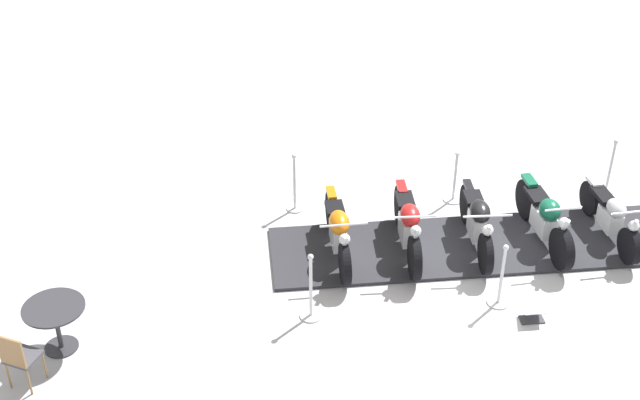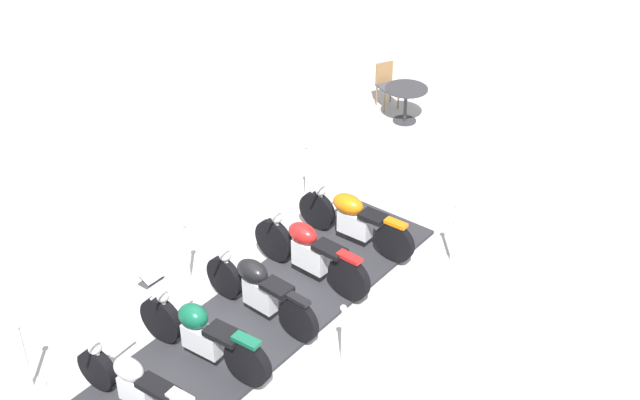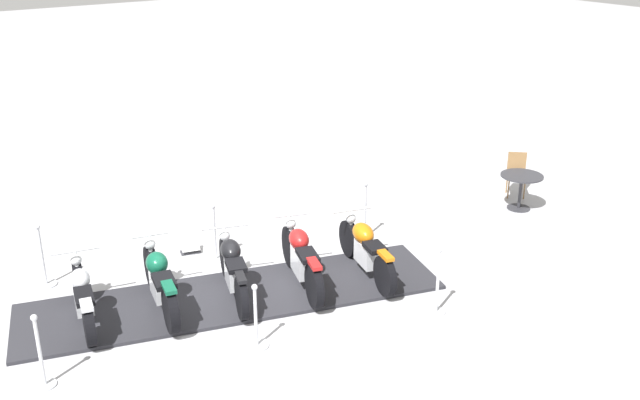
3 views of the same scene
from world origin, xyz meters
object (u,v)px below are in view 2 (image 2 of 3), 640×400
at_px(stanchion_right_rear, 28,369).
at_px(cafe_table, 406,96).
at_px(stanchion_right_front, 306,183).
at_px(motorcycle_black, 258,288).
at_px(motorcycle_chrome, 136,385).
at_px(motorcycle_maroon, 309,251).
at_px(motorcycle_copper, 353,218).
at_px(stanchion_left_front, 453,241).
at_px(stanchion_left_mid, 343,346).
at_px(motorcycle_forest, 201,333).
at_px(info_placard, 151,277).
at_px(stanchion_right_mid, 188,263).
at_px(cafe_chair_near_table, 386,82).

height_order(stanchion_right_rear, cafe_table, stanchion_right_rear).
distance_m(stanchion_right_front, cafe_table, 3.67).
height_order(motorcycle_black, motorcycle_chrome, motorcycle_black).
xyz_separation_m(motorcycle_maroon, stanchion_right_rear, (-2.52, -3.50, -0.20)).
distance_m(motorcycle_copper, stanchion_left_front, 1.63).
height_order(motorcycle_copper, cafe_table, motorcycle_copper).
height_order(stanchion_left_mid, cafe_table, stanchion_left_mid).
height_order(motorcycle_black, stanchion_right_rear, stanchion_right_rear).
bearing_deg(motorcycle_forest, stanchion_right_front, -74.15).
height_order(motorcycle_chrome, stanchion_right_rear, stanchion_right_rear).
bearing_deg(info_placard, motorcycle_forest, -111.99).
bearing_deg(info_placard, motorcycle_maroon, -50.89).
height_order(motorcycle_copper, stanchion_left_front, stanchion_left_front).
relative_size(motorcycle_maroon, stanchion_right_mid, 1.96).
distance_m(stanchion_right_mid, cafe_table, 6.56).
distance_m(stanchion_left_front, stanchion_right_front, 2.96).
distance_m(stanchion_right_rear, cafe_table, 9.46).
relative_size(stanchion_right_mid, cafe_chair_near_table, 1.15).
bearing_deg(info_placard, stanchion_left_front, -45.99).
height_order(stanchion_right_rear, stanchion_left_front, stanchion_left_front).
bearing_deg(stanchion_left_mid, cafe_table, 100.36).
bearing_deg(motorcycle_copper, motorcycle_maroon, 89.23).
xyz_separation_m(motorcycle_black, stanchion_right_mid, (-1.38, 0.40, -0.21)).
bearing_deg(motorcycle_maroon, stanchion_right_rear, 72.48).
bearing_deg(stanchion_right_rear, info_placard, 84.04).
height_order(motorcycle_maroon, stanchion_left_mid, motorcycle_maroon).
xyz_separation_m(cafe_table, cafe_chair_near_table, (-0.60, 0.56, -0.03)).
bearing_deg(stanchion_left_front, cafe_table, 115.68).
xyz_separation_m(motorcycle_maroon, motorcycle_black, (-0.33, -1.11, 0.01)).
height_order(motorcycle_forest, stanchion_left_mid, motorcycle_forest).
bearing_deg(stanchion_right_front, cafe_chair_near_table, 88.44).
height_order(motorcycle_black, stanchion_right_mid, stanchion_right_mid).
distance_m(stanchion_left_mid, stanchion_left_front, 2.90).
bearing_deg(cafe_chair_near_table, cafe_table, -0.00).
height_order(motorcycle_forest, cafe_chair_near_table, motorcycle_forest).
height_order(motorcycle_maroon, cafe_chair_near_table, motorcycle_maroon).
height_order(stanchion_left_mid, stanchion_right_front, stanchion_right_front).
bearing_deg(cafe_chair_near_table, stanchion_right_front, -48.58).
height_order(motorcycle_chrome, stanchion_left_mid, stanchion_left_mid).
bearing_deg(motorcycle_black, stanchion_right_front, -61.06).
bearing_deg(cafe_chair_near_table, motorcycle_forest, -45.96).
height_order(stanchion_right_front, info_placard, stanchion_right_front).
distance_m(motorcycle_copper, stanchion_right_mid, 2.73).
distance_m(stanchion_left_mid, cafe_table, 7.32).
xyz_separation_m(stanchion_right_front, cafe_table, (0.72, 3.59, 0.21)).
xyz_separation_m(motorcycle_black, info_placard, (-1.92, 0.15, -0.47)).
relative_size(motorcycle_maroon, stanchion_left_mid, 2.12).
bearing_deg(cafe_table, stanchion_right_front, -101.30).
relative_size(motorcycle_copper, info_placard, 5.36).
bearing_deg(stanchion_right_mid, motorcycle_chrome, -73.94).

